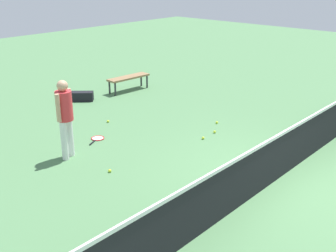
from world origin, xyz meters
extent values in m
plane|color=#4C7A4C|center=(0.00, 0.00, 0.00)|extent=(40.00, 40.00, 0.00)
cube|color=black|center=(0.00, 0.00, 0.46)|extent=(10.00, 0.02, 0.91)
cube|color=white|center=(0.00, 0.00, 0.94)|extent=(10.00, 0.04, 0.06)
cylinder|color=white|center=(2.25, -3.76, 0.42)|extent=(0.18, 0.18, 0.85)
cylinder|color=white|center=(2.05, -3.85, 0.42)|extent=(0.18, 0.18, 0.85)
cylinder|color=red|center=(2.15, -3.81, 1.16)|extent=(0.45, 0.45, 0.62)
cylinder|color=tan|center=(2.35, -3.72, 1.18)|extent=(0.12, 0.12, 0.58)
cylinder|color=tan|center=(1.95, -3.89, 1.18)|extent=(0.12, 0.12, 0.58)
sphere|color=tan|center=(2.15, -3.81, 1.58)|extent=(0.30, 0.30, 0.23)
torus|color=red|center=(1.07, -4.16, 0.01)|extent=(0.42, 0.42, 0.02)
cylinder|color=silver|center=(1.07, -4.16, 0.01)|extent=(0.36, 0.36, 0.00)
cylinder|color=black|center=(1.33, -4.04, 0.02)|extent=(0.27, 0.15, 0.03)
sphere|color=#C6E033|center=(-0.58, -2.28, 0.03)|extent=(0.07, 0.07, 0.07)
sphere|color=#C6E033|center=(0.19, -4.84, 0.03)|extent=(0.07, 0.07, 0.07)
sphere|color=#C6E033|center=(2.47, -0.53, 0.03)|extent=(0.07, 0.07, 0.07)
sphere|color=#C6E033|center=(2.02, -2.61, 0.03)|extent=(0.07, 0.07, 0.07)
sphere|color=#C6E033|center=(-1.09, -2.31, 0.03)|extent=(0.07, 0.07, 0.07)
sphere|color=#C6E033|center=(-1.66, -2.66, 0.03)|extent=(0.07, 0.07, 0.07)
cube|color=olive|center=(-2.25, -6.66, 0.45)|extent=(1.52, 0.49, 0.06)
cylinder|color=#333338|center=(-2.92, -6.76, 0.21)|extent=(0.06, 0.06, 0.42)
cylinder|color=#333338|center=(-1.59, -6.85, 0.21)|extent=(0.06, 0.06, 0.42)
cylinder|color=#333338|center=(-2.91, -6.46, 0.21)|extent=(0.06, 0.06, 0.42)
cylinder|color=#333338|center=(-1.57, -6.55, 0.21)|extent=(0.06, 0.06, 0.42)
cube|color=black|center=(-0.49, -6.94, 0.14)|extent=(0.76, 0.77, 0.28)
cylinder|color=black|center=(-0.73, -6.69, 0.14)|extent=(0.26, 0.26, 0.27)
camera|label=1|loc=(6.78, 3.27, 3.83)|focal=44.85mm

